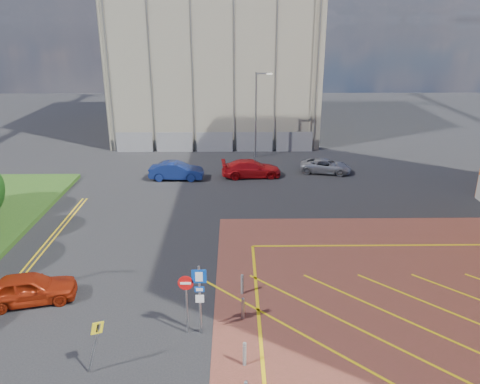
{
  "coord_description": "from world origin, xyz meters",
  "views": [
    {
      "loc": [
        1.93,
        -15.52,
        12.46
      ],
      "look_at": [
        2.21,
        5.47,
        4.71
      ],
      "focal_mm": 35.0,
      "sensor_mm": 36.0,
      "label": 1
    }
  ],
  "objects_px": {
    "car_red_back": "(251,168)",
    "car_silver_back": "(326,166)",
    "car_red_left": "(29,288)",
    "car_blue_back": "(177,171)",
    "lamp_back": "(257,112)",
    "warning_sign": "(95,341)",
    "sign_cluster": "(195,293)"
  },
  "relations": [
    {
      "from": "warning_sign",
      "to": "car_red_back",
      "type": "relative_size",
      "value": 0.45
    },
    {
      "from": "lamp_back",
      "to": "car_red_back",
      "type": "bearing_deg",
      "value": -96.63
    },
    {
      "from": "car_red_left",
      "to": "car_silver_back",
      "type": "height_order",
      "value": "car_red_left"
    },
    {
      "from": "warning_sign",
      "to": "car_blue_back",
      "type": "relative_size",
      "value": 0.5
    },
    {
      "from": "lamp_back",
      "to": "car_red_back",
      "type": "height_order",
      "value": "lamp_back"
    },
    {
      "from": "sign_cluster",
      "to": "warning_sign",
      "type": "height_order",
      "value": "sign_cluster"
    },
    {
      "from": "car_red_back",
      "to": "car_silver_back",
      "type": "height_order",
      "value": "car_red_back"
    },
    {
      "from": "car_red_back",
      "to": "car_silver_back",
      "type": "relative_size",
      "value": 1.14
    },
    {
      "from": "sign_cluster",
      "to": "car_blue_back",
      "type": "xyz_separation_m",
      "value": [
        -3.12,
        20.4,
        -1.22
      ]
    },
    {
      "from": "lamp_back",
      "to": "car_red_left",
      "type": "xyz_separation_m",
      "value": [
        -11.73,
        -24.55,
        -3.64
      ]
    },
    {
      "from": "car_red_left",
      "to": "sign_cluster",
      "type": "bearing_deg",
      "value": -120.97
    },
    {
      "from": "sign_cluster",
      "to": "car_silver_back",
      "type": "bearing_deg",
      "value": 66.53
    },
    {
      "from": "lamp_back",
      "to": "sign_cluster",
      "type": "height_order",
      "value": "lamp_back"
    },
    {
      "from": "car_blue_back",
      "to": "sign_cluster",
      "type": "bearing_deg",
      "value": -168.95
    },
    {
      "from": "lamp_back",
      "to": "warning_sign",
      "type": "relative_size",
      "value": 3.56
    },
    {
      "from": "car_red_left",
      "to": "warning_sign",
      "type": "bearing_deg",
      "value": -150.51
    },
    {
      "from": "warning_sign",
      "to": "car_silver_back",
      "type": "height_order",
      "value": "warning_sign"
    },
    {
      "from": "warning_sign",
      "to": "car_red_left",
      "type": "bearing_deg",
      "value": 133.24
    },
    {
      "from": "sign_cluster",
      "to": "car_blue_back",
      "type": "distance_m",
      "value": 20.67
    },
    {
      "from": "lamp_back",
      "to": "sign_cluster",
      "type": "relative_size",
      "value": 2.5
    },
    {
      "from": "warning_sign",
      "to": "sign_cluster",
      "type": "bearing_deg",
      "value": 33.41
    },
    {
      "from": "car_red_back",
      "to": "car_red_left",
      "type": "bearing_deg",
      "value": 144.89
    },
    {
      "from": "warning_sign",
      "to": "car_red_left",
      "type": "relative_size",
      "value": 0.53
    },
    {
      "from": "lamp_back",
      "to": "car_silver_back",
      "type": "bearing_deg",
      "value": -40.88
    },
    {
      "from": "lamp_back",
      "to": "car_red_left",
      "type": "bearing_deg",
      "value": -115.53
    },
    {
      "from": "car_red_left",
      "to": "car_silver_back",
      "type": "bearing_deg",
      "value": -55.58
    },
    {
      "from": "lamp_back",
      "to": "car_silver_back",
      "type": "height_order",
      "value": "lamp_back"
    },
    {
      "from": "lamp_back",
      "to": "car_red_back",
      "type": "distance_m",
      "value": 7.07
    },
    {
      "from": "car_blue_back",
      "to": "car_red_back",
      "type": "xyz_separation_m",
      "value": [
        6.21,
        0.6,
        -0.01
      ]
    },
    {
      "from": "warning_sign",
      "to": "car_silver_back",
      "type": "bearing_deg",
      "value": 61.8
    },
    {
      "from": "sign_cluster",
      "to": "car_red_back",
      "type": "distance_m",
      "value": 21.26
    },
    {
      "from": "car_silver_back",
      "to": "car_red_left",
      "type": "bearing_deg",
      "value": 150.69
    }
  ]
}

